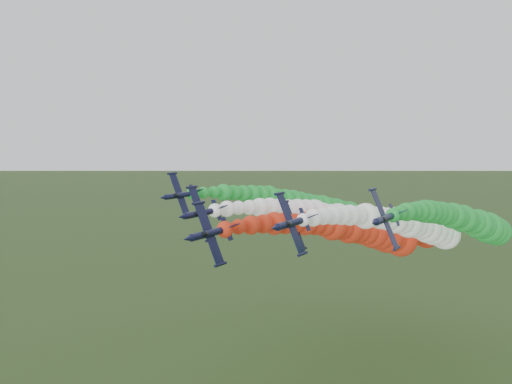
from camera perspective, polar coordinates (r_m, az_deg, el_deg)
jet_lead at (r=119.63m, az=12.52°, el=-4.61°), size 13.93×81.62×21.19m
jet_inner_left at (r=130.04m, az=10.36°, el=-3.15°), size 13.52×81.21×20.78m
jet_inner_right at (r=123.25m, az=17.81°, el=-3.80°), size 13.55×81.24×20.81m
jet_outer_left at (r=144.55m, az=6.91°, el=-1.69°), size 13.90×81.59×21.16m
jet_outer_right at (r=129.39m, az=23.60°, el=-3.32°), size 13.39×81.08×20.65m
jet_trail at (r=143.36m, az=16.14°, el=-3.93°), size 13.86×81.55×21.12m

